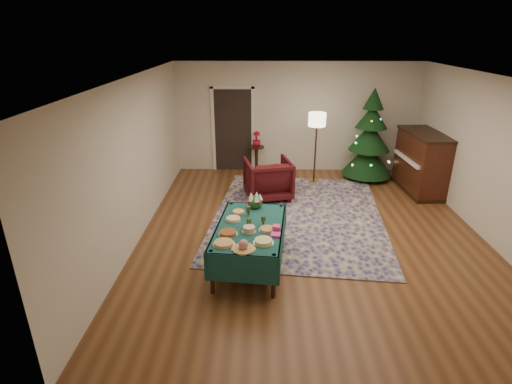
{
  "coord_description": "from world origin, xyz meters",
  "views": [
    {
      "loc": [
        -0.88,
        -6.38,
        3.38
      ],
      "look_at": [
        -0.97,
        -0.16,
        0.85
      ],
      "focal_mm": 28.0,
      "sensor_mm": 36.0,
      "label": 1
    }
  ],
  "objects_px": {
    "side_table": "(256,160)",
    "potted_plant": "(256,142)",
    "armchair": "(268,177)",
    "buffet_table": "(250,234)",
    "christmas_tree": "(370,139)",
    "piano": "(421,163)",
    "gift_box": "(276,228)",
    "floor_lamp": "(317,124)"
  },
  "relations": [
    {
      "from": "buffet_table",
      "to": "gift_box",
      "type": "xyz_separation_m",
      "value": [
        0.39,
        -0.16,
        0.18
      ]
    },
    {
      "from": "potted_plant",
      "to": "christmas_tree",
      "type": "relative_size",
      "value": 0.17
    },
    {
      "from": "armchair",
      "to": "potted_plant",
      "type": "relative_size",
      "value": 2.53
    },
    {
      "from": "gift_box",
      "to": "armchair",
      "type": "bearing_deg",
      "value": 91.59
    },
    {
      "from": "buffet_table",
      "to": "potted_plant",
      "type": "relative_size",
      "value": 4.85
    },
    {
      "from": "floor_lamp",
      "to": "christmas_tree",
      "type": "relative_size",
      "value": 0.76
    },
    {
      "from": "side_table",
      "to": "armchair",
      "type": "bearing_deg",
      "value": -80.43
    },
    {
      "from": "side_table",
      "to": "potted_plant",
      "type": "relative_size",
      "value": 1.87
    },
    {
      "from": "gift_box",
      "to": "potted_plant",
      "type": "xyz_separation_m",
      "value": [
        -0.35,
        4.43,
        0.09
      ]
    },
    {
      "from": "gift_box",
      "to": "christmas_tree",
      "type": "distance_m",
      "value": 4.76
    },
    {
      "from": "gift_box",
      "to": "christmas_tree",
      "type": "bearing_deg",
      "value": 60.32
    },
    {
      "from": "potted_plant",
      "to": "side_table",
      "type": "bearing_deg",
      "value": 116.57
    },
    {
      "from": "buffet_table",
      "to": "christmas_tree",
      "type": "bearing_deg",
      "value": 55.39
    },
    {
      "from": "armchair",
      "to": "piano",
      "type": "relative_size",
      "value": 0.6
    },
    {
      "from": "piano",
      "to": "buffet_table",
      "type": "bearing_deg",
      "value": -139.69
    },
    {
      "from": "gift_box",
      "to": "armchair",
      "type": "relative_size",
      "value": 0.11
    },
    {
      "from": "side_table",
      "to": "piano",
      "type": "relative_size",
      "value": 0.44
    },
    {
      "from": "buffet_table",
      "to": "side_table",
      "type": "bearing_deg",
      "value": 89.45
    },
    {
      "from": "buffet_table",
      "to": "potted_plant",
      "type": "xyz_separation_m",
      "value": [
        0.04,
        4.27,
        0.27
      ]
    },
    {
      "from": "gift_box",
      "to": "floor_lamp",
      "type": "bearing_deg",
      "value": 74.92
    },
    {
      "from": "side_table",
      "to": "piano",
      "type": "bearing_deg",
      "value": -17.09
    },
    {
      "from": "side_table",
      "to": "floor_lamp",
      "type": "bearing_deg",
      "value": -22.3
    },
    {
      "from": "armchair",
      "to": "buffet_table",
      "type": "bearing_deg",
      "value": 70.35
    },
    {
      "from": "potted_plant",
      "to": "armchair",
      "type": "bearing_deg",
      "value": -80.43
    },
    {
      "from": "potted_plant",
      "to": "piano",
      "type": "xyz_separation_m",
      "value": [
        3.66,
        -1.13,
        -0.15
      ]
    },
    {
      "from": "gift_box",
      "to": "buffet_table",
      "type": "bearing_deg",
      "value": 158.12
    },
    {
      "from": "buffet_table",
      "to": "side_table",
      "type": "height_order",
      "value": "side_table"
    },
    {
      "from": "buffet_table",
      "to": "armchair",
      "type": "bearing_deg",
      "value": 83.42
    },
    {
      "from": "gift_box",
      "to": "armchair",
      "type": "xyz_separation_m",
      "value": [
        -0.08,
        2.84,
        -0.24
      ]
    },
    {
      "from": "side_table",
      "to": "potted_plant",
      "type": "xyz_separation_m",
      "value": [
        0.0,
        -0.0,
        0.46
      ]
    },
    {
      "from": "christmas_tree",
      "to": "piano",
      "type": "xyz_separation_m",
      "value": [
        0.97,
        -0.83,
        -0.32
      ]
    },
    {
      "from": "christmas_tree",
      "to": "buffet_table",
      "type": "bearing_deg",
      "value": -124.61
    },
    {
      "from": "buffet_table",
      "to": "floor_lamp",
      "type": "relative_size",
      "value": 1.1
    },
    {
      "from": "side_table",
      "to": "potted_plant",
      "type": "distance_m",
      "value": 0.46
    },
    {
      "from": "potted_plant",
      "to": "piano",
      "type": "distance_m",
      "value": 3.84
    },
    {
      "from": "buffet_table",
      "to": "floor_lamp",
      "type": "height_order",
      "value": "floor_lamp"
    },
    {
      "from": "side_table",
      "to": "piano",
      "type": "xyz_separation_m",
      "value": [
        3.66,
        -1.13,
        0.31
      ]
    },
    {
      "from": "buffet_table",
      "to": "floor_lamp",
      "type": "distance_m",
      "value": 4.06
    },
    {
      "from": "armchair",
      "to": "side_table",
      "type": "bearing_deg",
      "value": -93.49
    },
    {
      "from": "gift_box",
      "to": "floor_lamp",
      "type": "height_order",
      "value": "floor_lamp"
    },
    {
      "from": "christmas_tree",
      "to": "piano",
      "type": "relative_size",
      "value": 1.37
    },
    {
      "from": "armchair",
      "to": "potted_plant",
      "type": "height_order",
      "value": "armchair"
    }
  ]
}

